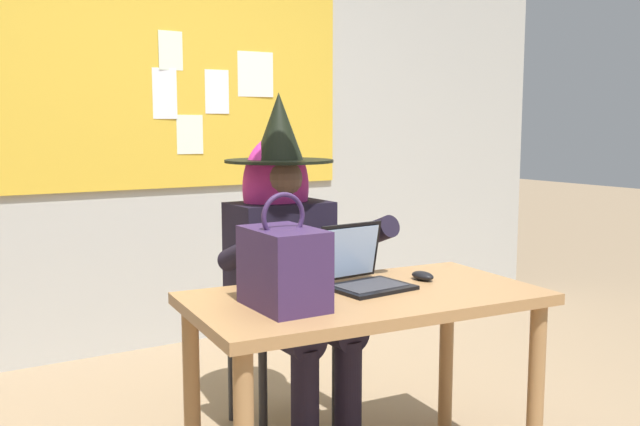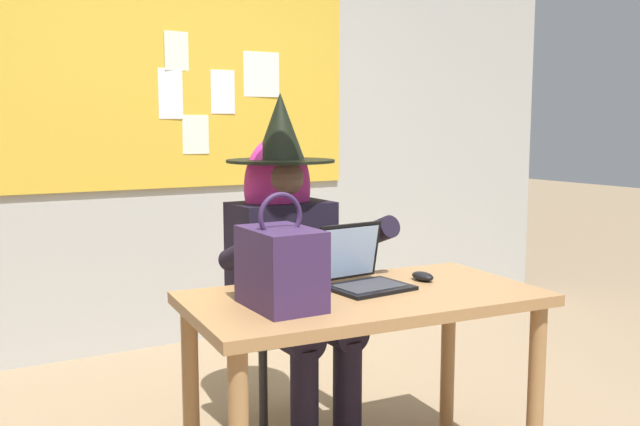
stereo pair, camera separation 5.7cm
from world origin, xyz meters
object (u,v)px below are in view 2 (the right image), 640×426
Objects in this scene: desk_main at (364,322)px; handbag at (281,267)px; chair_at_desk at (276,306)px; laptop at (361,273)px; computer_mouse at (423,276)px; person_costumed at (288,246)px.

handbag is at bearing -176.14° from desk_main.
handbag is (-0.33, -0.71, 0.34)m from chair_at_desk.
laptop is 0.79× the size of handbag.
computer_mouse is (0.31, -0.63, 0.22)m from chair_at_desk.
laptop is at bearing 6.00° from person_costumed.
handbag is at bearing -30.05° from person_costumed.
handbag reaches higher than chair_at_desk.
person_costumed reaches higher than chair_at_desk.
chair_at_desk is 2.43× the size of handbag.
desk_main is at bearing -172.48° from computer_mouse.
person_costumed is at bearing 118.96° from computer_mouse.
chair_at_desk is at bearing 177.95° from person_costumed.
desk_main is 12.42× the size of computer_mouse.
person_costumed is at bearing 91.19° from desk_main.
laptop is (0.06, -0.48, -0.03)m from person_costumed.
person_costumed is 4.84× the size of laptop.
desk_main is 0.69m from chair_at_desk.
chair_at_desk is 0.31m from person_costumed.
desk_main is 0.89× the size of person_costumed.
person_costumed is 3.84× the size of handbag.
desk_main is 0.42m from handbag.
laptop reaches higher than chair_at_desk.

